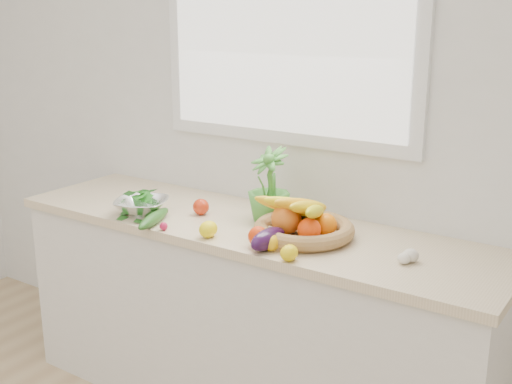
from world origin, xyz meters
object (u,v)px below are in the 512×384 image
Objects in this scene: apple at (201,207)px; fruit_basket at (303,224)px; eggplant at (268,239)px; potted_herb at (269,185)px; colander_with_spinach at (142,202)px; cucumber at (154,218)px.

fruit_basket reaches higher than apple.
potted_herb is (-0.18, 0.29, 0.12)m from eggplant.
apple is at bearing 35.97° from colander_with_spinach.
eggplant is 0.19m from fruit_basket.
colander_with_spinach is at bearing 176.82° from eggplant.
fruit_basket is at bearing -23.68° from potted_herb.
apple is 0.24× the size of colander_with_spinach.
apple is 0.53m from fruit_basket.
potted_herb is at bearing 122.44° from eggplant.
eggplant is (0.48, -0.19, 0.00)m from apple.
apple is at bearing 69.18° from cucumber.
eggplant is 0.66× the size of colander_with_spinach.
colander_with_spinach is (-0.70, 0.04, 0.02)m from eggplant.
potted_herb is 1.09× the size of colander_with_spinach.
apple is 0.22× the size of potted_herb.
potted_herb reaches higher than apple.
cucumber is 0.15m from colander_with_spinach.
apple is at bearing 158.17° from eggplant.
potted_herb is 0.62× the size of fruit_basket.
colander_with_spinach is at bearing -153.98° from potted_herb.
cucumber is at bearing -110.82° from apple.
cucumber is 0.51m from potted_herb.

